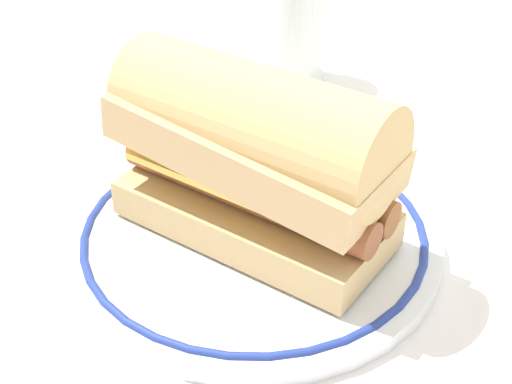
{
  "coord_description": "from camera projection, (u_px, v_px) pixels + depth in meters",
  "views": [
    {
      "loc": [
        0.36,
        -0.26,
        0.34
      ],
      "look_at": [
        0.03,
        0.0,
        0.04
      ],
      "focal_mm": 52.49,
      "sensor_mm": 36.0,
      "label": 1
    }
  ],
  "objects": [
    {
      "name": "ground_plane",
      "position": [
        229.0,
        224.0,
        0.55
      ],
      "size": [
        1.5,
        1.5,
        0.0
      ],
      "primitive_type": "plane",
      "color": "white"
    },
    {
      "name": "plate",
      "position": [
        256.0,
        235.0,
        0.53
      ],
      "size": [
        0.26,
        0.26,
        0.01
      ],
      "color": "white",
      "rests_on": "ground_plane"
    },
    {
      "name": "drinking_glass",
      "position": [
        297.0,
        34.0,
        0.72
      ],
      "size": [
        0.06,
        0.06,
        0.11
      ],
      "color": "silver",
      "rests_on": "ground_plane"
    },
    {
      "name": "sausage_sandwich",
      "position": [
        256.0,
        151.0,
        0.49
      ],
      "size": [
        0.21,
        0.14,
        0.12
      ],
      "rotation": [
        0.0,
        0.0,
        0.3
      ],
      "color": "tan",
      "rests_on": "plate"
    }
  ]
}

